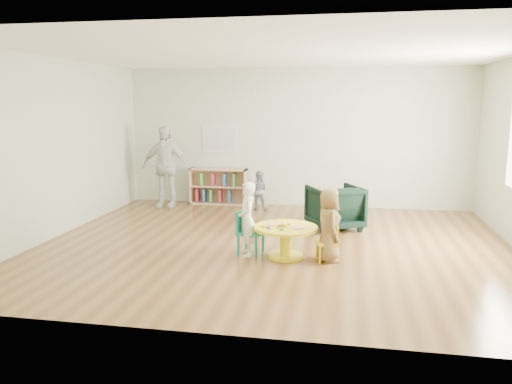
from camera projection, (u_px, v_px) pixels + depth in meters
room at (276, 118)px, 7.15m from camera, size 7.10×7.00×2.80m
activity_table at (286, 236)px, 6.85m from camera, size 0.88×0.88×0.48m
kid_chair_left at (248, 231)px, 7.02m from camera, size 0.40×0.40×0.62m
kid_chair_right at (329, 241)px, 6.70m from camera, size 0.33×0.33×0.50m
bookshelf at (218, 187)px, 10.48m from camera, size 1.20×0.30×0.75m
alphabet_poster at (220, 139)px, 10.42m from camera, size 0.74×0.01×0.54m
armchair at (335, 207)px, 8.39m from camera, size 1.08×1.09×0.74m
child_left at (247, 219)px, 6.91m from camera, size 0.35×0.43×1.03m
child_right at (329, 225)px, 6.65m from camera, size 0.45×0.56×1.00m
toddler at (259, 190)px, 9.89m from camera, size 0.38×0.30×0.78m
adult_caretaker at (165, 167)px, 10.08m from camera, size 0.98×0.45×1.65m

